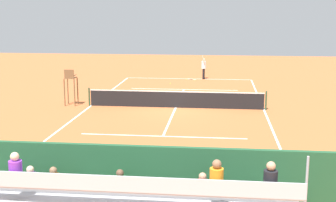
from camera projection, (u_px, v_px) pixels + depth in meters
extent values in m
plane|color=#BC6033|center=(176.00, 108.00, 26.49)|extent=(60.00, 60.00, 0.00)
cube|color=white|center=(189.00, 79.00, 37.20)|extent=(10.00, 0.10, 0.01)
cube|color=white|center=(145.00, 176.00, 15.78)|extent=(10.00, 0.10, 0.01)
cube|color=white|center=(264.00, 110.00, 25.94)|extent=(0.10, 22.00, 0.01)
cube|color=white|center=(91.00, 106.00, 27.04)|extent=(0.10, 22.00, 0.01)
cube|color=white|center=(184.00, 89.00, 32.38)|extent=(7.50, 0.10, 0.01)
cube|color=white|center=(163.00, 136.00, 20.60)|extent=(7.50, 0.10, 0.01)
cube|color=white|center=(176.00, 108.00, 26.49)|extent=(0.10, 12.10, 0.01)
cube|color=white|center=(189.00, 79.00, 37.20)|extent=(0.10, 0.30, 0.01)
cube|color=black|center=(176.00, 100.00, 26.40)|extent=(10.00, 0.02, 0.91)
cube|color=white|center=(176.00, 92.00, 26.30)|extent=(10.00, 0.04, 0.06)
cylinder|color=#2D5133|center=(266.00, 100.00, 25.83)|extent=(0.10, 0.10, 1.07)
cylinder|color=#2D5133|center=(89.00, 97.00, 26.94)|extent=(0.10, 0.10, 1.07)
cube|color=#235633|center=(127.00, 180.00, 12.66)|extent=(18.00, 0.16, 2.00)
cube|color=silver|center=(122.00, 198.00, 11.92)|extent=(8.60, 0.36, 0.04)
cube|color=silver|center=(120.00, 193.00, 11.70)|extent=(8.60, 0.03, 0.36)
cube|color=silver|center=(114.00, 193.00, 11.05)|extent=(8.60, 0.36, 0.04)
cube|color=silver|center=(112.00, 188.00, 10.83)|extent=(8.60, 0.03, 0.36)
cube|color=silver|center=(106.00, 189.00, 10.18)|extent=(8.60, 0.36, 0.04)
cube|color=silver|center=(103.00, 183.00, 9.96)|extent=(8.60, 0.03, 0.36)
cube|color=#2D2D33|center=(216.00, 194.00, 10.94)|extent=(0.32, 0.40, 0.12)
cylinder|color=red|center=(216.00, 184.00, 10.76)|extent=(0.30, 0.30, 0.45)
sphere|color=#8C6647|center=(217.00, 171.00, 10.70)|extent=(0.20, 0.20, 0.20)
cube|color=#2D2D33|center=(269.00, 191.00, 9.94)|extent=(0.32, 0.40, 0.12)
cylinder|color=black|center=(270.00, 181.00, 9.77)|extent=(0.30, 0.30, 0.45)
sphere|color=tan|center=(271.00, 166.00, 9.71)|extent=(0.20, 0.20, 0.20)
cube|color=#2D2D33|center=(121.00, 193.00, 12.08)|extent=(0.32, 0.40, 0.12)
cylinder|color=green|center=(120.00, 185.00, 11.90)|extent=(0.30, 0.30, 0.45)
sphere|color=brown|center=(120.00, 173.00, 11.84)|extent=(0.20, 0.20, 0.20)
cube|color=#2D2D33|center=(216.00, 189.00, 10.07)|extent=(0.32, 0.40, 0.12)
cylinder|color=orange|center=(216.00, 178.00, 9.89)|extent=(0.30, 0.30, 0.45)
sphere|color=#8C6647|center=(217.00, 164.00, 9.83)|extent=(0.20, 0.20, 0.20)
cube|color=#2D2D33|center=(33.00, 189.00, 12.34)|extent=(0.32, 0.40, 0.12)
cylinder|color=purple|center=(31.00, 181.00, 12.17)|extent=(0.30, 0.30, 0.45)
sphere|color=beige|center=(30.00, 169.00, 12.10)|extent=(0.20, 0.20, 0.20)
cube|color=#2D2D33|center=(56.00, 191.00, 12.27)|extent=(0.32, 0.40, 0.12)
cylinder|color=orange|center=(54.00, 182.00, 12.10)|extent=(0.30, 0.30, 0.45)
sphere|color=#8C6647|center=(53.00, 170.00, 12.03)|extent=(0.20, 0.20, 0.20)
cube|color=#2D2D33|center=(202.00, 197.00, 11.84)|extent=(0.32, 0.40, 0.12)
cylinder|color=red|center=(202.00, 189.00, 11.67)|extent=(0.30, 0.30, 0.45)
sphere|color=tan|center=(203.00, 176.00, 11.61)|extent=(0.20, 0.20, 0.20)
cube|color=#2D2D33|center=(19.00, 180.00, 10.56)|extent=(0.32, 0.40, 0.12)
cylinder|color=purple|center=(16.00, 170.00, 10.39)|extent=(0.30, 0.30, 0.45)
sphere|color=beige|center=(15.00, 157.00, 10.32)|extent=(0.20, 0.20, 0.20)
cylinder|color=brown|center=(78.00, 91.00, 27.33)|extent=(0.07, 0.07, 1.60)
cylinder|color=brown|center=(68.00, 91.00, 27.39)|extent=(0.07, 0.07, 1.60)
cylinder|color=brown|center=(75.00, 93.00, 26.74)|extent=(0.07, 0.07, 1.60)
cylinder|color=brown|center=(65.00, 92.00, 26.81)|extent=(0.07, 0.07, 1.60)
cube|color=brown|center=(71.00, 78.00, 26.90)|extent=(0.56, 0.56, 0.06)
cube|color=brown|center=(69.00, 74.00, 26.61)|extent=(0.56, 0.06, 0.48)
cube|color=brown|center=(75.00, 75.00, 26.84)|extent=(0.04, 0.48, 0.04)
cube|color=brown|center=(66.00, 75.00, 26.90)|extent=(0.04, 0.48, 0.04)
cube|color=#9E754C|center=(220.00, 192.00, 13.27)|extent=(1.80, 0.40, 0.05)
cylinder|color=#9E754C|center=(246.00, 200.00, 13.23)|extent=(0.06, 0.06, 0.45)
cylinder|color=#9E754C|center=(194.00, 198.00, 13.40)|extent=(0.06, 0.06, 0.45)
cube|color=#9E754C|center=(221.00, 184.00, 13.03)|extent=(1.80, 0.04, 0.36)
cube|color=#334C8C|center=(158.00, 200.00, 13.33)|extent=(0.90, 0.36, 0.36)
cylinder|color=black|center=(204.00, 74.00, 37.12)|extent=(0.14, 0.14, 0.85)
cylinder|color=black|center=(203.00, 74.00, 36.91)|extent=(0.14, 0.14, 0.85)
cylinder|color=white|center=(204.00, 65.00, 36.87)|extent=(0.42, 0.42, 0.60)
sphere|color=beige|center=(204.00, 60.00, 36.79)|extent=(0.22, 0.22, 0.22)
cylinder|color=beige|center=(203.00, 59.00, 36.56)|extent=(0.26, 0.13, 0.55)
cylinder|color=beige|center=(204.00, 64.00, 37.07)|extent=(0.10, 0.10, 0.50)
cylinder|color=black|center=(192.00, 79.00, 36.76)|extent=(0.27, 0.15, 0.03)
torus|color=#D8CC4C|center=(194.00, 80.00, 36.61)|extent=(0.41, 0.41, 0.02)
cylinder|color=white|center=(194.00, 80.00, 36.61)|extent=(0.25, 0.25, 0.00)
sphere|color=#CCDB33|center=(186.00, 79.00, 36.65)|extent=(0.07, 0.07, 0.07)
sphere|color=#CCDB33|center=(170.00, 83.00, 34.73)|extent=(0.07, 0.07, 0.07)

